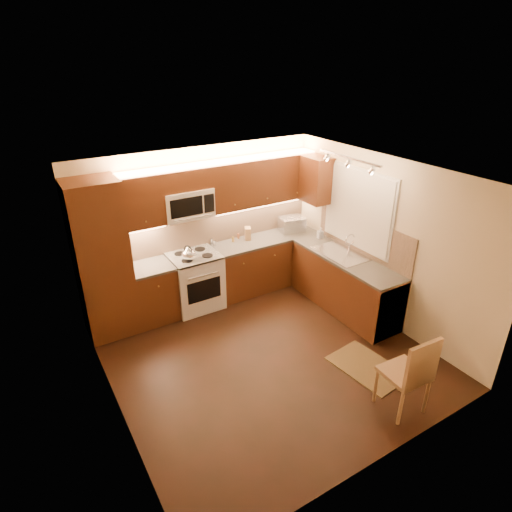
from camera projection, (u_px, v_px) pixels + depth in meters
floor at (267, 355)px, 5.90m from camera, size 4.00×4.00×0.01m
ceiling at (270, 177)px, 4.82m from camera, size 4.00×4.00×0.01m
wall_back at (201, 225)px, 6.90m from camera, size 4.00×0.01×2.50m
wall_front at (390, 365)px, 3.82m from camera, size 4.00×0.01×2.50m
wall_left at (106, 322)px, 4.42m from camera, size 0.01×4.00×2.50m
wall_right at (383, 242)px, 6.29m from camera, size 0.01×4.00×2.50m
pantry at (102, 261)px, 5.94m from camera, size 0.70×0.60×2.30m
base_cab_back_left at (154, 293)px, 6.56m from camera, size 0.62×0.60×0.86m
counter_back_left at (150, 267)px, 6.37m from camera, size 0.62×0.60×0.04m
base_cab_back_right at (265, 263)px, 7.51m from camera, size 1.92×0.60×0.86m
counter_back_right at (266, 239)px, 7.32m from camera, size 1.92×0.60×0.04m
base_cab_right at (344, 284)px, 6.82m from camera, size 0.60×2.00×0.86m
counter_right at (347, 259)px, 6.62m from camera, size 0.60×2.00×0.04m
dishwasher at (376, 304)px, 6.28m from camera, size 0.58×0.60×0.84m
backsplash_back at (221, 224)px, 7.08m from camera, size 3.30×0.02×0.60m
backsplash_right at (363, 236)px, 6.62m from camera, size 0.02×2.00×0.60m
upper_cab_back_left at (140, 201)px, 6.03m from camera, size 0.62×0.35×0.75m
upper_cab_back_right at (262, 180)px, 6.98m from camera, size 1.92×0.35×0.75m
upper_cab_bridge at (184, 179)px, 6.26m from camera, size 0.76×0.35×0.31m
upper_cab_right_corner at (316, 180)px, 7.02m from camera, size 0.35×0.50×0.75m
stove at (196, 281)px, 6.85m from camera, size 0.76×0.65×0.92m
microwave at (187, 203)px, 6.41m from camera, size 0.76×0.38×0.44m
window_frame at (358, 209)px, 6.56m from camera, size 0.03×1.44×1.24m
window_blinds at (357, 209)px, 6.55m from camera, size 0.02×1.36×1.16m
sink at (341, 250)px, 6.70m from camera, size 0.52×0.86×0.15m
faucet at (350, 243)px, 6.75m from camera, size 0.20×0.04×0.30m
track_light_bar at (349, 158)px, 5.87m from camera, size 0.04×1.20×0.03m
kettle at (188, 253)px, 6.44m from camera, size 0.27×0.27×0.24m
toaster_oven at (292, 224)px, 7.54m from camera, size 0.48×0.40×0.25m
knife_block at (248, 233)px, 7.21m from camera, size 0.15×0.18×0.21m
spice_jar_a at (212, 241)px, 7.05m from camera, size 0.06×0.06×0.10m
spice_jar_b at (233, 239)px, 7.14m from camera, size 0.05×0.05×0.09m
spice_jar_c at (215, 243)px, 7.00m from camera, size 0.06×0.06×0.09m
spice_jar_d at (238, 236)px, 7.28m from camera, size 0.05×0.05×0.09m
soap_bottle at (320, 233)px, 7.27m from camera, size 0.10×0.10×0.19m
rug at (367, 367)px, 5.67m from camera, size 0.74×1.02×0.01m
dining_chair at (404, 371)px, 4.83m from camera, size 0.49×0.49×1.04m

